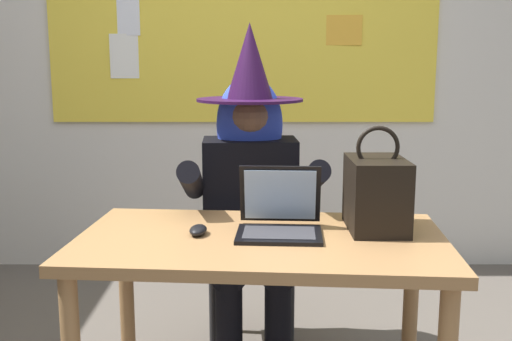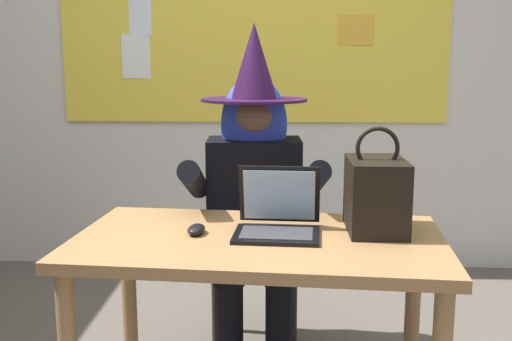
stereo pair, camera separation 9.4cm
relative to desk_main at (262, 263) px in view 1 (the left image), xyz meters
name	(u,v)px [view 1 (the left image)]	position (x,y,z in m)	size (l,w,h in m)	color
wall_back_bulletin	(245,36)	(-0.10, 1.83, 0.85)	(5.48, 2.02, 2.94)	silver
desk_main	(262,263)	(0.00, 0.00, 0.00)	(1.33, 0.82, 0.73)	#A37547
chair_at_desk	(250,236)	(-0.05, 0.72, -0.11)	(0.44, 0.44, 0.91)	#4C1E19
person_costumed	(252,179)	(-0.04, 0.60, 0.18)	(0.61, 0.71, 1.50)	black
laptop	(281,218)	(0.07, 0.05, 0.15)	(0.31, 0.30, 0.23)	black
computer_mouse	(199,230)	(-0.22, 0.02, 0.11)	(0.06, 0.10, 0.03)	black
handbag	(378,193)	(0.42, 0.10, 0.23)	(0.20, 0.30, 0.38)	black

